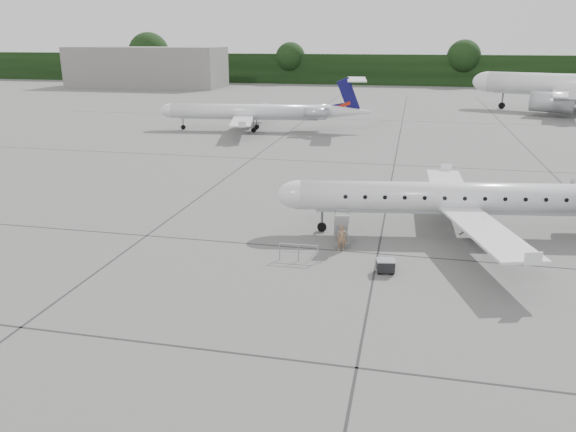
# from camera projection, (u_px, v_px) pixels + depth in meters

# --- Properties ---
(ground) EXTENTS (320.00, 320.00, 0.00)m
(ground) POSITION_uv_depth(u_px,v_px,m) (438.00, 277.00, 29.77)
(ground) COLOR slate
(ground) RESTS_ON ground
(treeline) EXTENTS (260.00, 4.00, 8.00)m
(treeline) POSITION_uv_depth(u_px,v_px,m) (423.00, 70.00, 149.57)
(treeline) COLOR black
(treeline) RESTS_ON ground
(terminal_building) EXTENTS (40.00, 14.00, 10.00)m
(terminal_building) POSITION_uv_depth(u_px,v_px,m) (146.00, 67.00, 145.02)
(terminal_building) COLOR slate
(terminal_building) RESTS_ON ground
(main_regional_jet) EXTENTS (29.28, 23.13, 6.81)m
(main_regional_jet) POSITION_uv_depth(u_px,v_px,m) (465.00, 183.00, 35.33)
(main_regional_jet) COLOR silver
(main_regional_jet) RESTS_ON ground
(airstair) EXTENTS (1.20, 2.36, 2.14)m
(airstair) POSITION_uv_depth(u_px,v_px,m) (341.00, 227.00, 34.43)
(airstair) COLOR silver
(airstair) RESTS_ON ground
(passenger) EXTENTS (0.62, 0.46, 1.57)m
(passenger) POSITION_uv_depth(u_px,v_px,m) (342.00, 238.00, 33.31)
(passenger) COLOR brown
(passenger) RESTS_ON ground
(safety_railing) EXTENTS (2.20, 0.13, 1.00)m
(safety_railing) POSITION_uv_depth(u_px,v_px,m) (299.00, 253.00, 31.77)
(safety_railing) COLOR gray
(safety_railing) RESTS_ON ground
(baggage_cart) EXTENTS (1.04, 0.89, 0.81)m
(baggage_cart) POSITION_uv_depth(u_px,v_px,m) (386.00, 266.00, 30.21)
(baggage_cart) COLOR black
(baggage_cart) RESTS_ON ground
(bg_narrowbody) EXTENTS (42.23, 35.95, 12.87)m
(bg_narrowbody) POSITION_uv_depth(u_px,v_px,m) (576.00, 74.00, 93.45)
(bg_narrowbody) COLOR silver
(bg_narrowbody) RESTS_ON ground
(bg_regional_left) EXTENTS (29.37, 22.66, 7.16)m
(bg_regional_left) POSITION_uv_depth(u_px,v_px,m) (248.00, 104.00, 76.05)
(bg_regional_left) COLOR silver
(bg_regional_left) RESTS_ON ground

